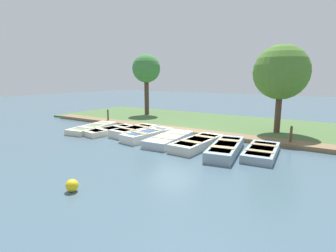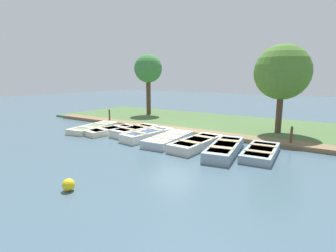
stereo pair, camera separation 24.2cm
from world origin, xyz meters
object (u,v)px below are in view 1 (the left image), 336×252
at_px(rowboat_0, 93,128).
at_px(park_tree_left, 281,73).
at_px(rowboat_7, 261,152).
at_px(mooring_post_far, 291,136).
at_px(rowboat_2, 134,131).
at_px(rowboat_3, 148,135).
at_px(rowboat_6, 226,148).
at_px(rowboat_1, 111,130).
at_px(rowboat_5, 197,143).
at_px(park_tree_far_left, 146,69).
at_px(buoy, 72,185).
at_px(rowboat_4, 169,139).
at_px(mooring_post_near, 108,116).

distance_m(rowboat_0, park_tree_left, 11.14).
relative_size(rowboat_7, mooring_post_far, 3.06).
height_order(rowboat_2, rowboat_3, rowboat_2).
bearing_deg(park_tree_left, rowboat_3, -48.47).
bearing_deg(mooring_post_far, rowboat_3, -69.38).
relative_size(rowboat_6, park_tree_left, 0.72).
relative_size(rowboat_0, rowboat_1, 1.12).
distance_m(rowboat_5, park_tree_far_left, 11.19).
height_order(rowboat_1, mooring_post_far, mooring_post_far).
distance_m(rowboat_3, rowboat_5, 2.90).
bearing_deg(rowboat_7, buoy, -34.12).
bearing_deg(rowboat_3, rowboat_7, 99.51).
bearing_deg(rowboat_4, mooring_post_far, 112.45).
relative_size(rowboat_2, rowboat_5, 0.85).
height_order(buoy, park_tree_far_left, park_tree_far_left).
height_order(rowboat_1, park_tree_left, park_tree_left).
bearing_deg(rowboat_5, rowboat_3, -88.56).
distance_m(rowboat_7, park_tree_far_left, 13.22).
distance_m(rowboat_4, mooring_post_near, 7.17).
relative_size(rowboat_1, rowboat_4, 0.97).
height_order(rowboat_2, mooring_post_near, mooring_post_near).
bearing_deg(rowboat_4, park_tree_left, 136.56).
xyz_separation_m(rowboat_3, park_tree_far_left, (-6.75, -5.20, 3.58)).
distance_m(mooring_post_far, buoy, 9.71).
height_order(rowboat_4, rowboat_7, rowboat_4).
distance_m(rowboat_3, rowboat_6, 4.35).
xyz_separation_m(rowboat_0, buoy, (6.21, 6.19, 0.01)).
bearing_deg(rowboat_1, mooring_post_near, -122.37).
height_order(rowboat_0, rowboat_2, rowboat_2).
bearing_deg(park_tree_far_left, rowboat_6, 53.47).
distance_m(rowboat_0, buoy, 8.76).
relative_size(rowboat_5, rowboat_7, 1.11).
bearing_deg(mooring_post_far, rowboat_0, -76.84).
height_order(mooring_post_near, buoy, mooring_post_near).
bearing_deg(rowboat_2, rowboat_7, 95.27).
bearing_deg(rowboat_1, mooring_post_far, 114.85).
bearing_deg(rowboat_3, rowboat_1, -82.52).
bearing_deg(rowboat_0, rowboat_7, 82.40).
bearing_deg(park_tree_left, rowboat_7, 3.50).
bearing_deg(rowboat_3, rowboat_4, 94.60).
bearing_deg(buoy, rowboat_7, 150.76).
height_order(rowboat_1, rowboat_4, rowboat_4).
height_order(mooring_post_far, park_tree_left, park_tree_left).
bearing_deg(rowboat_0, rowboat_4, 80.77).
bearing_deg(rowboat_6, mooring_post_far, 133.16).
xyz_separation_m(rowboat_6, rowboat_7, (-0.49, 1.35, -0.05)).
bearing_deg(park_tree_left, mooring_post_far, 23.84).
distance_m(rowboat_1, park_tree_far_left, 8.05).
bearing_deg(rowboat_2, rowboat_3, 79.73).
bearing_deg(mooring_post_near, park_tree_far_left, 178.28).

